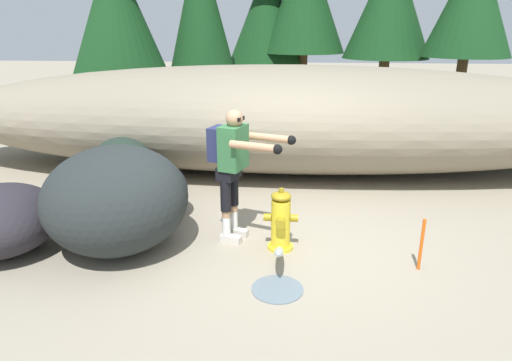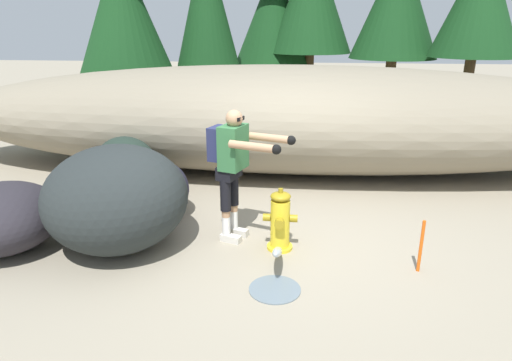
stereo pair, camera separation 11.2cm
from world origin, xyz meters
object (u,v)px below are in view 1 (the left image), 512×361
fire_hydrant (281,221)px  boulder_small (124,169)px  boulder_mid (1,220)px  utility_worker (233,160)px  survey_stake (421,245)px  boulder_outlier (156,188)px  boulder_large (116,199)px

fire_hydrant → boulder_small: boulder_small is taller
fire_hydrant → boulder_mid: bearing=-174.4°
utility_worker → boulder_small: 2.26m
survey_stake → boulder_small: bearing=156.0°
utility_worker → boulder_mid: (-2.68, -0.52, -0.64)m
utility_worker → survey_stake: utility_worker is taller
boulder_small → boulder_outlier: boulder_small is taller
utility_worker → boulder_outlier: 1.51m
boulder_mid → survey_stake: 4.80m
utility_worker → boulder_small: size_ratio=1.41×
boulder_large → boulder_mid: boulder_large is taller
boulder_small → boulder_outlier: bearing=-38.5°
boulder_small → boulder_outlier: (0.65, -0.51, -0.09)m
boulder_small → fire_hydrant: bearing=-30.1°
boulder_large → fire_hydrant: bearing=4.3°
utility_worker → survey_stake: bearing=4.3°
fire_hydrant → survey_stake: size_ratio=1.28×
utility_worker → boulder_small: utility_worker is taller
fire_hydrant → boulder_outlier: 1.98m
boulder_small → boulder_large: bearing=-71.9°
boulder_outlier → survey_stake: size_ratio=1.65×
boulder_mid → fire_hydrant: bearing=5.6°
fire_hydrant → boulder_outlier: size_ratio=0.78×
utility_worker → boulder_outlier: size_ratio=1.64×
boulder_small → boulder_outlier: size_ratio=1.17×
fire_hydrant → survey_stake: (1.53, -0.36, -0.05)m
boulder_mid → utility_worker: bearing=11.1°
boulder_large → boulder_outlier: bearing=82.2°
fire_hydrant → boulder_large: boulder_large is taller
boulder_mid → survey_stake: boulder_mid is taller
fire_hydrant → utility_worker: (-0.58, 0.21, 0.68)m
boulder_outlier → boulder_mid: bearing=-141.0°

